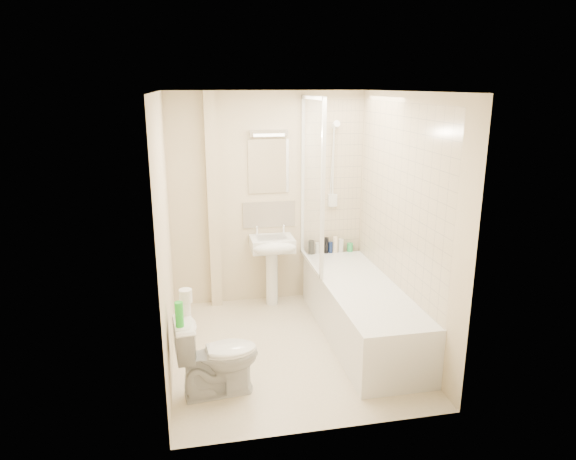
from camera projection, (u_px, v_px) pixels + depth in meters
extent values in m
plane|color=beige|center=(289.00, 348.00, 4.96)|extent=(2.50, 2.50, 0.00)
cube|color=beige|center=(268.00, 200.00, 5.81)|extent=(2.20, 0.02, 2.40)
cube|color=beige|center=(165.00, 235.00, 4.43)|extent=(0.02, 2.50, 2.40)
cube|color=beige|center=(404.00, 223.00, 4.84)|extent=(0.02, 2.50, 2.40)
cube|color=white|center=(290.00, 91.00, 4.31)|extent=(2.20, 2.50, 0.02)
cube|color=beige|center=(332.00, 178.00, 5.88)|extent=(0.70, 0.01, 1.75)
cube|color=beige|center=(399.00, 197.00, 4.87)|extent=(0.01, 2.10, 1.75)
cube|color=beige|center=(213.00, 203.00, 5.64)|extent=(0.12, 0.12, 2.40)
cube|color=beige|center=(269.00, 214.00, 5.85)|extent=(0.60, 0.02, 0.30)
cube|color=white|center=(269.00, 166.00, 5.70)|extent=(0.46, 0.01, 0.60)
cube|color=silver|center=(269.00, 133.00, 5.58)|extent=(0.42, 0.07, 0.07)
cube|color=white|center=(361.00, 311.00, 5.12)|extent=(0.70, 2.10, 0.55)
cube|color=white|center=(362.00, 291.00, 5.06)|extent=(0.56, 1.96, 0.05)
cube|color=white|center=(312.00, 184.00, 5.40)|extent=(0.01, 0.90, 1.80)
cube|color=white|center=(303.00, 177.00, 5.80)|extent=(0.04, 0.04, 1.80)
cube|color=white|center=(323.00, 192.00, 4.97)|extent=(0.04, 0.04, 1.80)
cube|color=white|center=(313.00, 98.00, 5.16)|extent=(0.04, 0.90, 0.04)
cube|color=white|center=(311.00, 263.00, 5.64)|extent=(0.04, 0.90, 0.03)
cylinder|color=white|center=(333.00, 167.00, 5.83)|extent=(0.02, 0.02, 0.90)
cylinder|color=white|center=(332.00, 206.00, 5.95)|extent=(0.05, 0.05, 0.02)
cylinder|color=white|center=(334.00, 127.00, 5.70)|extent=(0.05, 0.05, 0.02)
cylinder|color=white|center=(336.00, 125.00, 5.63)|extent=(0.08, 0.11, 0.11)
cube|color=white|center=(332.00, 200.00, 5.92)|extent=(0.10, 0.05, 0.14)
cylinder|color=white|center=(332.00, 163.00, 5.78)|extent=(0.01, 0.13, 0.84)
cylinder|color=white|center=(272.00, 277.00, 5.89)|extent=(0.14, 0.14, 0.64)
cube|color=white|center=(272.00, 244.00, 5.75)|extent=(0.48, 0.37, 0.15)
ellipsoid|color=white|center=(275.00, 248.00, 5.59)|extent=(0.48, 0.20, 0.15)
cube|color=silver|center=(272.00, 239.00, 5.74)|extent=(0.33, 0.24, 0.04)
cylinder|color=white|center=(257.00, 232.00, 5.79)|extent=(0.03, 0.03, 0.10)
cylinder|color=white|center=(284.00, 230.00, 5.85)|extent=(0.03, 0.03, 0.10)
sphere|color=white|center=(257.00, 227.00, 5.78)|extent=(0.04, 0.04, 0.04)
sphere|color=white|center=(284.00, 226.00, 5.84)|extent=(0.04, 0.04, 0.04)
cylinder|color=black|center=(311.00, 247.00, 5.98)|extent=(0.07, 0.07, 0.16)
cylinder|color=silver|center=(317.00, 248.00, 5.99)|extent=(0.05, 0.05, 0.13)
cylinder|color=black|center=(326.00, 245.00, 6.01)|extent=(0.05, 0.05, 0.19)
cylinder|color=#12214F|center=(331.00, 247.00, 6.02)|extent=(0.05, 0.05, 0.13)
cylinder|color=#FAE7C1|center=(335.00, 245.00, 6.03)|extent=(0.06, 0.06, 0.19)
cylinder|color=silver|center=(341.00, 246.00, 6.04)|extent=(0.06, 0.06, 0.16)
cylinder|color=green|center=(350.00, 247.00, 6.07)|extent=(0.07, 0.07, 0.10)
imported|color=white|center=(217.00, 355.00, 4.16)|extent=(0.51, 0.74, 0.68)
cylinder|color=white|center=(184.00, 308.00, 4.11)|extent=(0.11, 0.11, 0.11)
cylinder|color=white|center=(186.00, 296.00, 4.08)|extent=(0.10, 0.10, 0.11)
cylinder|color=green|center=(179.00, 314.00, 3.89)|extent=(0.06, 0.06, 0.20)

